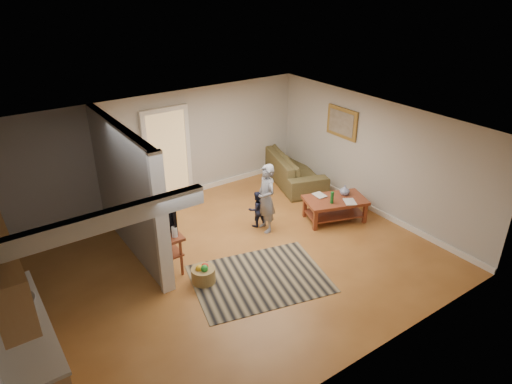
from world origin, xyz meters
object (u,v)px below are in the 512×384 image
Objects in this scene: speaker_left at (146,225)px; speaker_right at (142,225)px; tv_console at (160,230)px; toddler at (257,225)px; sofa at (291,180)px; toy_basket at (203,274)px; child at (266,229)px; coffee_table at (336,203)px.

speaker_left is 1.22× the size of speaker_right.
tv_console is 1.57× the size of toddler.
toddler reaches higher than sofa.
tv_console reaches higher than toy_basket.
toy_basket is 2.08m from child.
speaker_left reaches higher than toddler.
sofa is 1.70× the size of coffee_table.
toy_basket is (0.40, -1.44, -0.42)m from speaker_left.
child reaches higher than toddler.
toddler is (-1.53, 0.74, -0.39)m from coffee_table.
coffee_table is 3.77m from tv_console.
child is at bearing -6.20° from speaker_left.
sofa is 3.14× the size of toddler.
tv_console is 0.76m from speaker_right.
toddler is at bearing -157.71° from child.
tv_console is 1.07× the size of speaker_left.
toddler is at bearing 29.56° from toy_basket.
speaker_left is 2.77× the size of toy_basket.
child is at bearing -1.95° from tv_console.
toddler reaches higher than toy_basket.
tv_console is (-3.71, 0.61, 0.31)m from coffee_table.
speaker_right is at bearing 160.64° from coffee_table.
speaker_right reaches higher than toy_basket.
coffee_table is at bearing -176.09° from sofa.
child is (-1.46, 0.49, -0.39)m from coffee_table.
toy_basket is (0.34, -0.92, -0.55)m from tv_console.
speaker_right reaches higher than coffee_table.
coffee_table is 1.26× the size of speaker_left.
tv_console is 2.97× the size of toy_basket.
coffee_table is 1.85× the size of toddler.
tv_console is (-4.24, -1.52, 0.70)m from sofa.
speaker_right is at bearing 99.15° from speaker_left.
toy_basket reaches higher than sofa.
speaker_right is 2.37m from toddler.
speaker_right is 2.28× the size of toy_basket.
coffee_table is at bearing -8.30° from tv_console.
speaker_right is 0.65× the size of child.
speaker_left is 0.79× the size of child.
speaker_right is 2.50m from child.
toy_basket is (-3.37, -0.31, -0.24)m from coffee_table.
sofa is 5.94× the size of toy_basket.
speaker_right is (-3.77, 1.33, 0.08)m from coffee_table.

